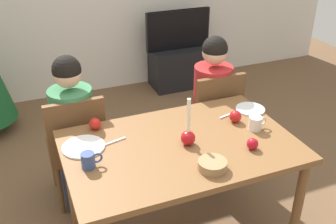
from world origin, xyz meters
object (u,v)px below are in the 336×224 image
candle_centerpiece (188,135)px  plate_left (83,147)px  dining_table (180,155)px  tv (178,30)px  tv_stand (178,67)px  person_left_child (75,135)px  person_right_child (211,108)px  chair_left (77,144)px  chair_right (213,116)px  plate_right (250,109)px  mug_left (89,160)px  apple_near_candle (252,144)px  apple_by_left_plate (95,124)px  mug_right (256,123)px  bowl_walnuts (212,165)px  apple_by_right_mug (235,116)px

candle_centerpiece → plate_left: bearing=161.5°
dining_table → candle_centerpiece: candle_centerpiece is taller
tv → plate_left: bearing=-125.8°
tv_stand → tv: tv is taller
person_left_child → person_right_child: size_ratio=1.00×
chair_left → chair_right: same height
plate_right → mug_left: size_ratio=1.68×
chair_left → apple_near_candle: bearing=-41.7°
plate_left → apple_by_left_plate: apple_by_left_plate is taller
tv → person_left_child: bearing=-132.4°
dining_table → candle_centerpiece: size_ratio=4.55×
tv_stand → mug_right: mug_right is taller
chair_left → dining_table: bearing=-48.3°
candle_centerpiece → bowl_walnuts: bearing=-85.6°
bowl_walnuts → mug_left: bearing=156.7°
dining_table → tv_stand: (0.97, 2.30, -0.43)m
chair_right → candle_centerpiece: 0.87m
chair_left → candle_centerpiece: (0.58, -0.63, 0.30)m
candle_centerpiece → plate_right: candle_centerpiece is taller
plate_left → mug_right: bearing=-10.6°
mug_left → apple_by_right_mug: (1.01, 0.14, -0.01)m
bowl_walnuts → apple_by_right_mug: size_ratio=1.99×
person_left_child → tv_stand: person_left_child is taller
plate_left → plate_right: size_ratio=1.26×
chair_left → mug_left: (-0.02, -0.64, 0.28)m
person_right_child → apple_near_candle: size_ratio=16.73×
dining_table → tv_stand: 2.53m
plate_right → mug_left: (-1.19, -0.25, 0.04)m
person_left_child → apple_by_right_mug: person_left_child is taller
candle_centerpiece → plate_right: 0.64m
dining_table → apple_by_right_mug: bearing=14.0°
bowl_walnuts → apple_by_left_plate: size_ratio=2.07×
tv → mug_right: (-0.46, -2.32, 0.08)m
plate_left → mug_left: (-0.01, -0.21, 0.04)m
chair_left → tv: size_ratio=1.14×
mug_right → bowl_walnuts: size_ratio=0.79×
person_left_child → mug_right: (1.06, -0.66, 0.23)m
apple_near_candle → bowl_walnuts: bearing=-164.0°
person_right_child → dining_table: bearing=-131.0°
dining_table → mug_right: size_ratio=10.99×
apple_near_candle → mug_right: bearing=52.7°
mug_left → apple_by_left_plate: bearing=72.6°
plate_left → mug_right: mug_right is taller
tv → plate_left: size_ratio=3.07×
chair_left → apple_near_candle: chair_left is taller
person_right_child → plate_left: bearing=-157.5°
person_right_child → apple_by_right_mug: person_right_child is taller
mug_left → mug_right: size_ratio=0.95×
chair_right → plate_right: size_ratio=4.42×
dining_table → apple_near_candle: (0.37, -0.21, 0.12)m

